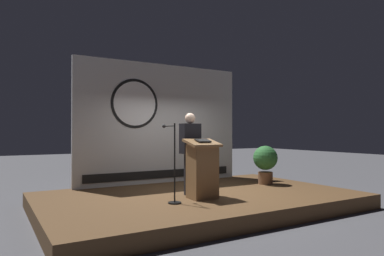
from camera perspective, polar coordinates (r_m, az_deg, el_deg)
name	(u,v)px	position (r m, az deg, el deg)	size (l,w,h in m)	color
ground_plane	(199,208)	(7.47, 1.20, -12.99)	(40.00, 40.00, 0.00)	#4C4C51
stage_platform	(199,201)	(7.44, 1.20, -11.86)	(6.40, 4.00, 0.30)	brown
banner_display	(161,123)	(8.92, -5.18, 0.78)	(4.46, 0.12, 3.04)	silver
podium	(202,169)	(6.79, 1.72, -6.81)	(0.64, 0.50, 1.16)	olive
speaker_person	(190,153)	(7.18, -0.31, -4.11)	(0.40, 0.26, 1.69)	black
microphone_stand	(173,174)	(6.39, -3.14, -7.64)	(0.24, 0.60, 1.46)	black
potted_plant	(265,161)	(8.84, 11.99, -5.32)	(0.60, 0.60, 0.95)	brown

